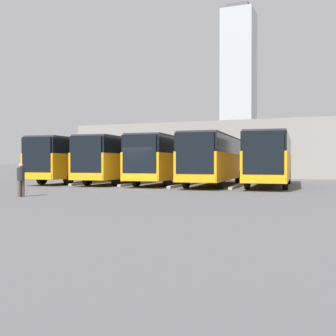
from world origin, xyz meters
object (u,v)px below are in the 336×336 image
bus_1 (215,158)px  bus_0 (270,158)px  bus_2 (168,158)px  bus_3 (123,159)px  pedestrian (21,179)px  bus_4 (80,159)px

bus_1 → bus_0: bearing=-178.1°
bus_2 → bus_3: bearing=-2.7°
bus_3 → bus_0: bearing=175.3°
bus_2 → pedestrian: (2.01, 13.28, -1.06)m
bus_2 → bus_4: bearing=-2.1°
bus_2 → bus_1: bearing=166.6°
bus_1 → pedestrian: bearing=61.2°
bus_2 → bus_0: bearing=174.2°
bus_2 → bus_4: same height
bus_2 → bus_4: (7.43, 0.31, 0.00)m
bus_1 → bus_2: bearing=-13.4°
bus_0 → pedestrian: size_ratio=7.70×
bus_3 → bus_2: bearing=177.3°
bus_0 → bus_3: bearing=-4.7°
bus_0 → pedestrian: 16.20m
bus_2 → bus_3: 3.71m
bus_1 → pedestrian: bus_1 is taller
bus_4 → bus_0: bearing=176.0°
bus_2 → bus_4: 7.43m
bus_1 → bus_3: same height
bus_0 → pedestrian: bearing=49.7°
bus_1 → pedestrian: (5.72, 12.70, -1.06)m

